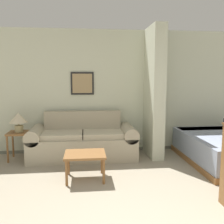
{
  "coord_description": "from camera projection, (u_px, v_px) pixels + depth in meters",
  "views": [
    {
      "loc": [
        -0.59,
        -1.86,
        1.59
      ],
      "look_at": [
        -0.16,
        2.09,
        1.05
      ],
      "focal_mm": 40.0,
      "sensor_mm": 36.0,
      "label": 1
    }
  ],
  "objects": [
    {
      "name": "wall_back",
      "position": [
        112.0,
        92.0,
        5.42
      ],
      "size": [
        7.76,
        0.16,
        2.6
      ],
      "color": "beige",
      "rests_on": "ground_plane"
    },
    {
      "name": "wall_partition_pillar",
      "position": [
        154.0,
        93.0,
        5.04
      ],
      "size": [
        0.24,
        0.82,
        2.6
      ],
      "color": "beige",
      "rests_on": "ground_plane"
    },
    {
      "name": "couch",
      "position": [
        83.0,
        141.0,
        5.0
      ],
      "size": [
        2.12,
        0.84,
        0.91
      ],
      "color": "tan",
      "rests_on": "ground_plane"
    },
    {
      "name": "coffee_table",
      "position": [
        85.0,
        157.0,
        3.91
      ],
      "size": [
        0.63,
        0.52,
        0.42
      ],
      "color": "brown",
      "rests_on": "ground_plane"
    },
    {
      "name": "side_table",
      "position": [
        19.0,
        137.0,
        4.86
      ],
      "size": [
        0.42,
        0.42,
        0.55
      ],
      "color": "brown",
      "rests_on": "ground_plane"
    },
    {
      "name": "table_lamp",
      "position": [
        18.0,
        119.0,
        4.81
      ],
      "size": [
        0.34,
        0.34,
        0.38
      ],
      "color": "tan",
      "rests_on": "side_table"
    }
  ]
}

